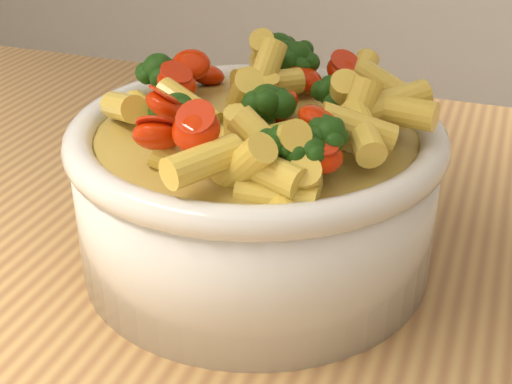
% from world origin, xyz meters
% --- Properties ---
extents(serving_bowl, '(0.23, 0.23, 0.10)m').
position_xyz_m(serving_bowl, '(-0.07, 0.06, 0.95)').
color(serving_bowl, white).
rests_on(serving_bowl, table).
extents(pasta_salad, '(0.18, 0.18, 0.04)m').
position_xyz_m(pasta_salad, '(-0.07, 0.06, 1.01)').
color(pasta_salad, '#FEDD50').
rests_on(pasta_salad, serving_bowl).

